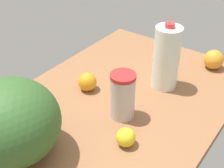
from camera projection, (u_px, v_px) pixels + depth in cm
name	position (u px, v px, depth cm)	size (l,w,h in cm)	color
countertop	(112.00, 109.00, 119.30)	(120.00, 76.00, 3.00)	#92613D
milk_jug	(166.00, 58.00, 122.72)	(10.49, 10.49, 27.69)	white
tumbler_cup	(123.00, 96.00, 108.95)	(9.01, 9.01, 17.59)	beige
watermelon	(11.00, 122.00, 91.09)	(29.21, 29.21, 25.94)	#335F28
orange_by_jug	(87.00, 82.00, 125.29)	(7.52, 7.52, 7.52)	orange
orange_near_front	(214.00, 60.00, 139.10)	(8.67, 8.67, 8.67)	orange
lemon_beside_bowl	(126.00, 137.00, 99.79)	(6.36, 6.36, 6.36)	yellow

